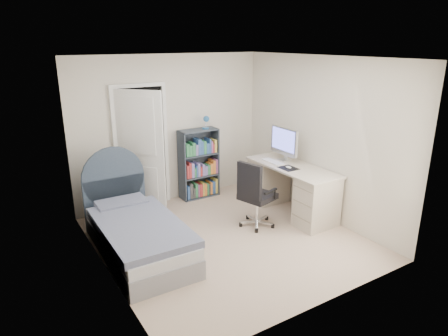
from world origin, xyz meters
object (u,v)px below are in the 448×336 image
nightstand (111,194)px  bookcase (199,167)px  bed (137,232)px  floor_lamp (136,179)px  desk (291,187)px  office_chair (254,192)px

nightstand → bookcase: size_ratio=0.44×
nightstand → bed: bearing=-91.4°
floor_lamp → desk: size_ratio=0.78×
bed → floor_lamp: (0.50, 1.36, 0.25)m
nightstand → floor_lamp: (0.47, 0.20, 0.10)m
nightstand → bookcase: (1.63, 0.13, 0.14)m
nightstand → bookcase: bookcase is taller
bed → bookcase: (1.66, 1.29, 0.28)m
office_chair → bookcase: bearing=93.5°
bookcase → floor_lamp: bearing=176.5°
floor_lamp → desk: bearing=-35.5°
bed → bookcase: bearing=38.0°
bed → nightstand: 1.17m
nightstand → desk: bearing=-26.6°
desk → bed: bearing=177.4°
nightstand → office_chair: bearing=-39.1°
bookcase → office_chair: bearing=-86.5°
bed → nightstand: (0.03, 1.16, 0.15)m
desk → office_chair: bearing=-171.7°
bookcase → office_chair: size_ratio=1.42×
floor_lamp → bookcase: bookcase is taller
bookcase → desk: bearing=-56.9°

